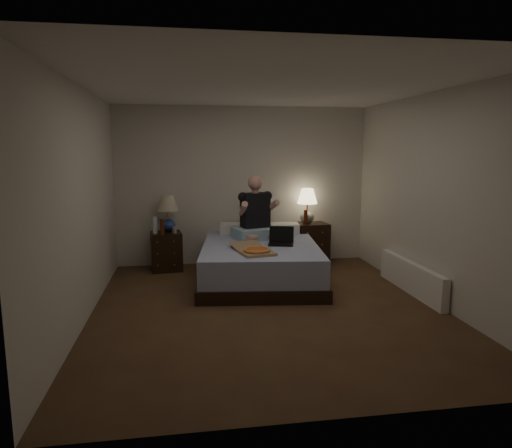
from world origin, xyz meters
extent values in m
cube|color=brown|center=(0.00, 0.00, 0.00)|extent=(4.00, 4.50, 0.00)
cube|color=white|center=(0.00, 0.00, 2.50)|extent=(4.00, 4.50, 0.00)
cube|color=silver|center=(0.00, 2.25, 1.25)|extent=(4.00, 0.00, 2.50)
cube|color=silver|center=(0.00, -2.25, 1.25)|extent=(4.00, 0.00, 2.50)
cube|color=silver|center=(-2.00, 0.00, 1.25)|extent=(0.00, 4.50, 2.50)
cube|color=silver|center=(2.00, 0.00, 1.25)|extent=(0.00, 4.50, 2.50)
cube|color=#5C73B9|center=(0.10, 1.17, 0.26)|extent=(1.82, 2.28, 0.53)
cube|color=black|center=(-1.22, 1.93, 0.29)|extent=(0.50, 0.46, 0.59)
cube|color=black|center=(1.08, 2.05, 0.33)|extent=(0.55, 0.50, 0.65)
cylinder|color=silver|center=(-1.38, 1.85, 0.71)|extent=(0.07, 0.07, 0.25)
cylinder|color=silver|center=(-1.09, 1.85, 0.64)|extent=(0.07, 0.07, 0.10)
cylinder|color=#50210B|center=(-1.27, 1.78, 0.70)|extent=(0.06, 0.06, 0.23)
cylinder|color=#5D1F0D|center=(0.97, 1.95, 0.77)|extent=(0.06, 0.06, 0.23)
cube|color=white|center=(1.93, 0.31, 0.20)|extent=(0.10, 1.60, 0.40)
camera|label=1|loc=(-0.93, -4.99, 1.82)|focal=32.00mm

